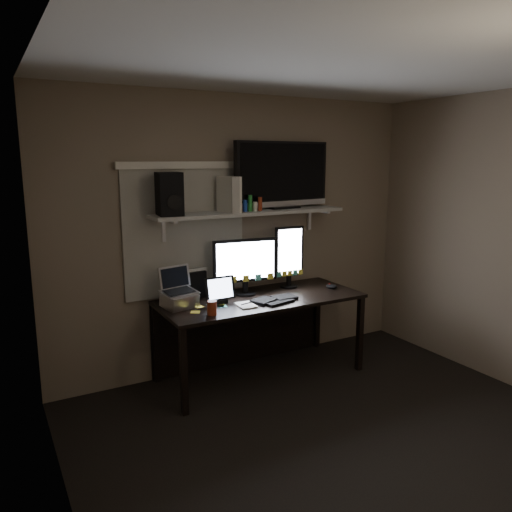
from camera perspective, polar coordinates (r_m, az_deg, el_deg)
floor at (r=3.64m, az=12.46°, el=-21.33°), size 3.60×3.60×0.00m
ceiling at (r=3.13m, az=14.50°, el=21.12°), size 3.60×3.60×0.00m
back_wall at (r=4.62m, az=-1.73°, el=2.56°), size 3.60×0.00×3.60m
left_wall at (r=2.39m, az=-20.84°, el=-6.42°), size 0.00×3.60×3.60m
window_blinds at (r=4.38m, az=-8.06°, el=2.64°), size 1.10×0.02×1.10m
desk at (r=4.56m, az=-0.22°, el=-6.53°), size 1.80×0.75×0.73m
wall_shelf at (r=4.44m, az=-0.71°, el=5.01°), size 1.80×0.35×0.03m
monitor_landscape at (r=4.45m, az=-1.25°, el=-1.19°), size 0.60×0.14×0.52m
monitor_portrait at (r=4.70m, az=3.80°, el=-0.08°), size 0.30×0.06×0.59m
keyboard at (r=4.32m, az=2.09°, el=-4.95°), size 0.44×0.24×0.03m
mouse at (r=4.75m, az=8.64°, el=-3.47°), size 0.10×0.13×0.04m
notepad at (r=4.17m, az=-1.16°, el=-5.64°), size 0.15×0.21×0.01m
tablet at (r=4.23m, az=-4.18°, el=-3.88°), size 0.27×0.12×0.23m
file_sorter at (r=4.43m, az=-7.02°, el=-3.12°), size 0.20×0.10×0.25m
laptop at (r=4.13m, az=-8.78°, el=-3.69°), size 0.33×0.29×0.32m
cup at (r=3.94m, az=-5.06°, el=-5.93°), size 0.09×0.09×0.11m
sticky_notes at (r=4.11m, az=-5.35°, el=-6.00°), size 0.37×0.31×0.00m
tv at (r=4.64m, az=3.01°, el=9.22°), size 1.03×0.28×0.61m
game_console at (r=4.31m, az=-3.11°, el=7.05°), size 0.13×0.27×0.31m
speaker at (r=4.11m, az=-9.89°, el=7.00°), size 0.22×0.25×0.35m
bottles at (r=4.37m, az=-0.68°, el=6.06°), size 0.23×0.11×0.14m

